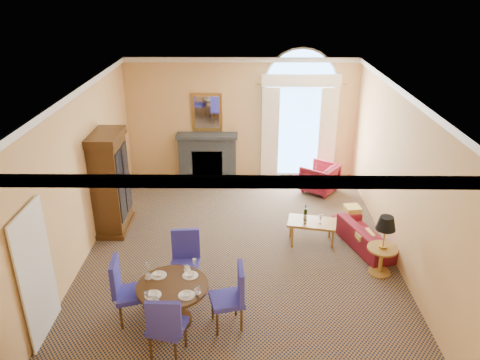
{
  "coord_description": "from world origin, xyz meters",
  "views": [
    {
      "loc": [
        0.1,
        -8.07,
        5.09
      ],
      "look_at": [
        0.0,
        0.5,
        1.3
      ],
      "focal_mm": 35.0,
      "sensor_mm": 36.0,
      "label": 1
    }
  ],
  "objects_px": {
    "armoire": "(111,184)",
    "side_table": "(384,238)",
    "sofa": "(365,235)",
    "armchair": "(319,178)",
    "coffee_table": "(312,223)",
    "dining_table": "(173,295)"
  },
  "relations": [
    {
      "from": "armchair",
      "to": "side_table",
      "type": "distance_m",
      "value": 3.64
    },
    {
      "from": "dining_table",
      "to": "armchair",
      "type": "bearing_deg",
      "value": 58.76
    },
    {
      "from": "armoire",
      "to": "dining_table",
      "type": "xyz_separation_m",
      "value": [
        1.71,
        -2.99,
        -0.52
      ]
    },
    {
      "from": "armoire",
      "to": "dining_table",
      "type": "relative_size",
      "value": 1.95
    },
    {
      "from": "armoire",
      "to": "armchair",
      "type": "height_order",
      "value": "armoire"
    },
    {
      "from": "side_table",
      "to": "dining_table",
      "type": "bearing_deg",
      "value": -159.26
    },
    {
      "from": "sofa",
      "to": "side_table",
      "type": "height_order",
      "value": "side_table"
    },
    {
      "from": "armoire",
      "to": "sofa",
      "type": "bearing_deg",
      "value": -7.09
    },
    {
      "from": "armoire",
      "to": "side_table",
      "type": "relative_size",
      "value": 1.88
    },
    {
      "from": "dining_table",
      "to": "side_table",
      "type": "height_order",
      "value": "side_table"
    },
    {
      "from": "armoire",
      "to": "side_table",
      "type": "bearing_deg",
      "value": -17.01
    },
    {
      "from": "armchair",
      "to": "coffee_table",
      "type": "relative_size",
      "value": 0.76
    },
    {
      "from": "side_table",
      "to": "coffee_table",
      "type": "bearing_deg",
      "value": 136.8
    },
    {
      "from": "armoire",
      "to": "armchair",
      "type": "distance_m",
      "value": 5.13
    },
    {
      "from": "side_table",
      "to": "sofa",
      "type": "bearing_deg",
      "value": 92.94
    },
    {
      "from": "armoire",
      "to": "dining_table",
      "type": "height_order",
      "value": "armoire"
    },
    {
      "from": "dining_table",
      "to": "side_table",
      "type": "distance_m",
      "value": 3.87
    },
    {
      "from": "sofa",
      "to": "armchair",
      "type": "distance_m",
      "value": 2.65
    },
    {
      "from": "armchair",
      "to": "side_table",
      "type": "bearing_deg",
      "value": 45.7
    },
    {
      "from": "armoire",
      "to": "sofa",
      "type": "xyz_separation_m",
      "value": [
        5.27,
        -0.66,
        -0.81
      ]
    },
    {
      "from": "armoire",
      "to": "side_table",
      "type": "height_order",
      "value": "armoire"
    },
    {
      "from": "coffee_table",
      "to": "armchair",
      "type": "bearing_deg",
      "value": 89.92
    }
  ]
}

